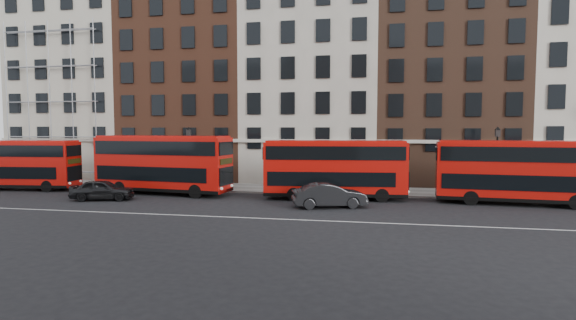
% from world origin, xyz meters
% --- Properties ---
extents(ground, '(120.00, 120.00, 0.00)m').
position_xyz_m(ground, '(0.00, 0.00, 0.00)').
color(ground, black).
rests_on(ground, ground).
extents(pavement, '(80.00, 5.00, 0.15)m').
position_xyz_m(pavement, '(0.00, 10.50, 0.07)').
color(pavement, slate).
rests_on(pavement, ground).
extents(kerb, '(80.00, 0.30, 0.16)m').
position_xyz_m(kerb, '(0.00, 8.00, 0.08)').
color(kerb, gray).
rests_on(kerb, ground).
extents(road_centre_line, '(70.00, 0.12, 0.01)m').
position_xyz_m(road_centre_line, '(0.00, -2.00, 0.01)').
color(road_centre_line, white).
rests_on(road_centre_line, ground).
extents(building_terrace, '(64.00, 11.95, 22.00)m').
position_xyz_m(building_terrace, '(-0.31, 17.88, 10.24)').
color(building_terrace, '#BAB4A1').
rests_on(building_terrace, ground).
extents(bus_a, '(10.44, 3.47, 4.31)m').
position_xyz_m(bus_a, '(-24.18, 6.11, 2.31)').
color(bus_a, '#BD0F09').
rests_on(bus_a, ground).
extents(bus_b, '(11.55, 4.01, 4.76)m').
position_xyz_m(bus_b, '(-10.66, 6.12, 2.55)').
color(bus_b, '#BD0F09').
rests_on(bus_b, ground).
extents(bus_c, '(10.76, 3.57, 4.44)m').
position_xyz_m(bus_c, '(3.28, 6.11, 2.38)').
color(bus_c, '#BD0F09').
rests_on(bus_c, ground).
extents(bus_d, '(10.85, 3.46, 4.48)m').
position_xyz_m(bus_d, '(15.94, 6.12, 2.40)').
color(bus_d, '#BD0F09').
rests_on(bus_d, ground).
extents(car_rear, '(4.84, 2.91, 1.54)m').
position_xyz_m(car_rear, '(-13.64, 2.42, 0.77)').
color(car_rear, black).
rests_on(car_rear, ground).
extents(car_front, '(5.27, 3.22, 1.64)m').
position_xyz_m(car_front, '(3.28, 2.50, 0.82)').
color(car_front, black).
rests_on(car_front, ground).
extents(lamp_post_left, '(0.44, 0.44, 5.33)m').
position_xyz_m(lamp_post_left, '(-9.53, 8.84, 3.08)').
color(lamp_post_left, black).
rests_on(lamp_post_left, pavement).
extents(lamp_post_right, '(0.44, 0.44, 5.33)m').
position_xyz_m(lamp_post_right, '(15.30, 8.54, 3.08)').
color(lamp_post_right, black).
rests_on(lamp_post_right, pavement).
extents(iron_railings, '(6.60, 0.06, 1.00)m').
position_xyz_m(iron_railings, '(0.00, 12.70, 0.65)').
color(iron_railings, black).
rests_on(iron_railings, pavement).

